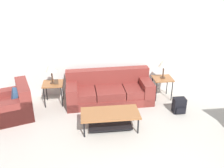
% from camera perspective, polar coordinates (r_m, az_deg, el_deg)
% --- Properties ---
extents(wall_back, '(8.93, 0.06, 2.60)m').
position_cam_1_polar(wall_back, '(6.83, 0.59, 8.24)').
color(wall_back, silver).
rests_on(wall_back, ground_plane).
extents(couch, '(2.26, 0.98, 0.82)m').
position_cam_1_polar(couch, '(6.63, -0.65, -1.60)').
color(couch, maroon).
rests_on(couch, ground_plane).
extents(armchair, '(1.16, 1.22, 0.80)m').
position_cam_1_polar(armchair, '(6.40, -21.68, -4.51)').
color(armchair, maroon).
rests_on(armchair, ground_plane).
extents(coffee_table, '(1.27, 0.62, 0.40)m').
position_cam_1_polar(coffee_table, '(5.49, -0.43, -7.49)').
color(coffee_table, '#935B33').
rests_on(coffee_table, ground_plane).
extents(side_table_left, '(0.51, 0.49, 0.58)m').
position_cam_1_polar(side_table_left, '(6.58, -13.34, -0.32)').
color(side_table_left, '#935B33').
rests_on(side_table_left, ground_plane).
extents(side_table_right, '(0.51, 0.49, 0.58)m').
position_cam_1_polar(side_table_right, '(6.86, 11.47, 0.88)').
color(side_table_right, '#935B33').
rests_on(side_table_right, ground_plane).
extents(table_lamp_left, '(0.29, 0.29, 0.55)m').
position_cam_1_polar(table_lamp_left, '(6.40, -13.76, 3.68)').
color(table_lamp_left, '#472D1E').
rests_on(table_lamp_left, side_table_left).
extents(table_lamp_right, '(0.29, 0.29, 0.55)m').
position_cam_1_polar(table_lamp_right, '(6.68, 11.82, 4.75)').
color(table_lamp_right, '#472D1E').
rests_on(table_lamp_right, side_table_right).
extents(backpack, '(0.29, 0.30, 0.38)m').
position_cam_1_polar(backpack, '(6.36, 15.09, -4.79)').
color(backpack, black).
rests_on(backpack, ground_plane).
extents(picture_frame, '(0.10, 0.04, 0.13)m').
position_cam_1_polar(picture_frame, '(6.45, -12.62, 0.49)').
color(picture_frame, '#4C3828').
rests_on(picture_frame, side_table_left).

